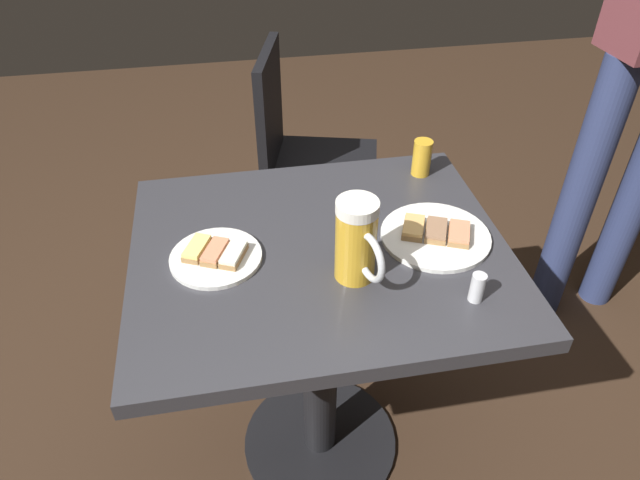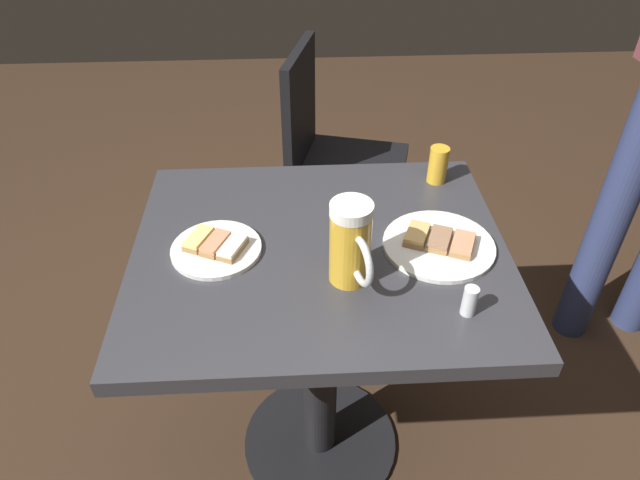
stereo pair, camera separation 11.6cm
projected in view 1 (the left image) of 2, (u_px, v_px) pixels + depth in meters
name	position (u px, v px, depth m)	size (l,w,h in m)	color
ground_plane	(320.00, 442.00, 1.68)	(6.00, 6.00, 0.00)	#382619
cafe_table	(320.00, 303.00, 1.32)	(0.80, 0.67, 0.74)	black
plate_near	(435.00, 234.00, 1.23)	(0.24, 0.24, 0.03)	white
plate_far	(216.00, 255.00, 1.18)	(0.19, 0.19, 0.03)	white
beer_mug	(357.00, 242.00, 1.09)	(0.08, 0.14, 0.18)	gold
beer_glass_small	(422.00, 158.00, 1.41)	(0.05, 0.05, 0.09)	gold
salt_shaker	(477.00, 288.00, 1.07)	(0.03, 0.03, 0.06)	silver
cafe_chair	(303.00, 155.00, 1.96)	(0.47, 0.47, 0.88)	black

